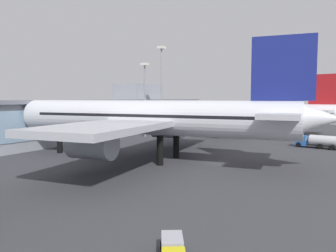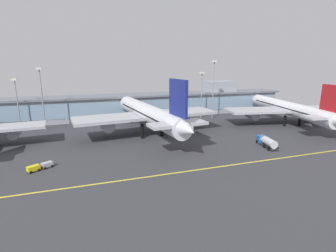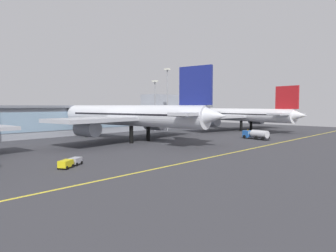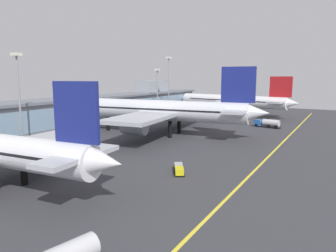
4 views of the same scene
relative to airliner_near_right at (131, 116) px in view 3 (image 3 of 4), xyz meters
name	(u,v)px [view 3 (image 3 of 4)]	position (x,y,z in m)	size (l,w,h in m)	color
ground_plane	(166,144)	(2.60, -11.66, -7.40)	(207.32, 207.32, 0.00)	#38383D
taxiway_centreline_stripe	(236,152)	(2.60, -33.66, -7.39)	(165.86, 0.50, 0.01)	yellow
terminal_building	(85,118)	(4.72, 32.64, -1.70)	(151.09, 14.00, 15.74)	#9399A3
airliner_near_right	(131,116)	(0.00, 0.00, 0.00)	(50.90, 61.67, 20.25)	black
airliner_far_right	(240,115)	(58.34, -2.26, -0.96)	(52.12, 60.10, 17.69)	black
fuel_tanker_truck	(255,134)	(30.25, -24.09, -5.89)	(4.40, 9.34, 2.90)	black
baggage_tug_near	(70,162)	(-31.66, -21.90, -6.60)	(5.58, 4.24, 1.40)	black
apron_light_mast_west	(167,91)	(34.47, 17.79, 9.23)	(1.80, 1.80, 25.75)	gray
apron_light_mast_far_east	(155,97)	(30.22, 20.78, 6.48)	(1.80, 1.80, 20.79)	gray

